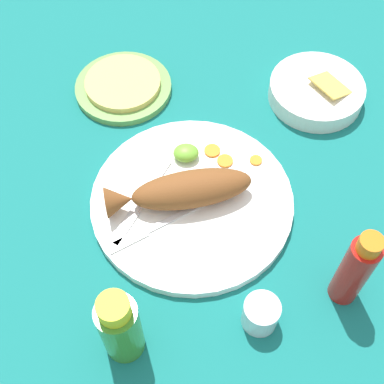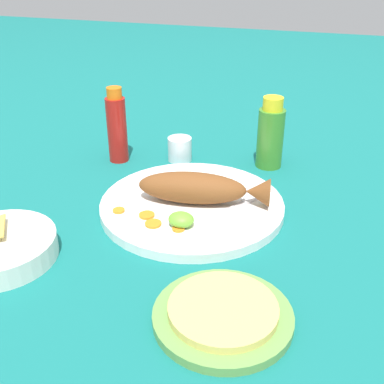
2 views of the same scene
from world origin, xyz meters
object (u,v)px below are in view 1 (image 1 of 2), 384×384
Objects in this scene: fork_near at (152,229)px; tortilla_plate at (123,87)px; hot_sauce_bottle_green at (120,327)px; salt_cup at (260,315)px; fried_fish at (182,191)px; guacamole_bowl at (317,90)px; main_plate at (192,201)px; fork_far at (138,207)px; hot_sauce_bottle_red at (355,270)px.

tortilla_plate is (-0.06, 0.33, -0.01)m from fork_near.
hot_sauce_bottle_green is 2.90× the size of salt_cup.
fried_fish is 1.36× the size of guacamole_bowl.
fried_fish reaches higher than main_plate.
salt_cup reaches higher than main_plate.
hot_sauce_bottle_green is (-0.04, -0.18, 0.05)m from fork_near.
hot_sauce_bottle_green is at bearing 49.82° from fork_near.
main_plate is 0.30m from tortilla_plate.
fried_fish is 0.08m from fork_near.
hot_sauce_bottle_green is 0.87× the size of guacamole_bowl.
guacamole_bowl is (0.25, 0.24, 0.01)m from main_plate.
hot_sauce_bottle_green is (-0.09, -0.24, 0.03)m from fried_fish.
fork_far is 0.36m from hot_sauce_bottle_red.
salt_cup is 0.30× the size of guacamole_bowl.
hot_sauce_bottle_red is at bearing 17.40° from salt_cup.
hot_sauce_bottle_red is 0.15m from salt_cup.
guacamole_bowl is at bearing 156.11° from fork_far.
main_plate is at bearing 143.77° from hot_sauce_bottle_red.
fried_fish is at bearing -67.69° from tortilla_plate.
fork_far is 0.27m from salt_cup.
main_plate is at bearing 114.39° from salt_cup.
main_plate is 0.35m from guacamole_bowl.
fried_fish is 1.58× the size of hot_sauce_bottle_green.
hot_sauce_bottle_red is (0.30, -0.11, 0.06)m from fork_near.
hot_sauce_bottle_green reaches higher than guacamole_bowl.
salt_cup is at bearing -65.08° from tortilla_plate.
tortilla_plate is at bearing 103.07° from fried_fish.
salt_cup reaches higher than fork_near.
hot_sauce_bottle_red is 0.57m from tortilla_plate.
fried_fish reaches higher than salt_cup.
fork_far is 0.23m from hot_sauce_bottle_green.
fork_near is at bearing 159.60° from hot_sauce_bottle_red.
guacamole_bowl reaches higher than fork_near.
guacamole_bowl is at bearing 71.05° from salt_cup.
fork_near is 1.01× the size of fork_far.
tortilla_plate is (-0.04, 0.29, -0.01)m from fork_far.
hot_sauce_bottle_green is 0.21m from salt_cup.
hot_sauce_bottle_red is (0.23, -0.17, 0.07)m from main_plate.
salt_cup reaches higher than tortilla_plate.
main_plate is 1.81× the size of tortilla_plate.
hot_sauce_bottle_red is 0.90× the size of tortilla_plate.
fried_fish is 4.58× the size of salt_cup.
hot_sauce_bottle_green is at bearing -87.38° from tortilla_plate.
fried_fish is 0.26m from hot_sauce_bottle_green.
hot_sauce_bottle_green reaches higher than salt_cup.
main_plate is 0.09m from fork_near.
fried_fish is 1.31× the size of tortilla_plate.
hot_sauce_bottle_red reaches higher than salt_cup.
salt_cup is (-0.13, -0.04, -0.06)m from hot_sauce_bottle_red.
main_plate is at bearing -136.19° from guacamole_bowl.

